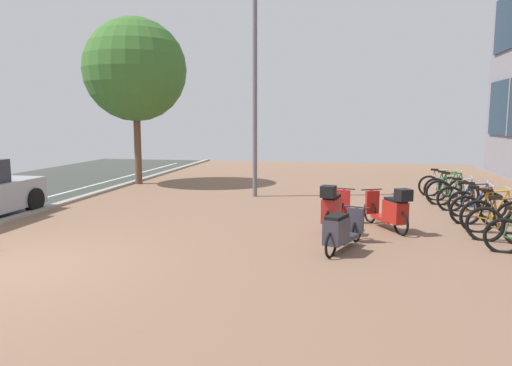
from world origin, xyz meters
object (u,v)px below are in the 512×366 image
object	(u,v)px
bicycle_rack_01	(503,225)
scooter_mid	(341,231)
bicycle_rack_04	(477,204)
bicycle_rack_08	(440,186)
street_tree	(135,70)
bicycle_rack_02	(495,217)
lamp_post	(255,77)
bicycle_rack_03	(480,210)
scooter_near	(334,209)
bicycle_rack_06	(452,193)
bicycle_rack_05	(462,199)
scooter_far	(390,210)
bicycle_rack_07	(448,190)

from	to	relation	value
bicycle_rack_01	scooter_mid	distance (m)	3.28
bicycle_rack_04	bicycle_rack_08	size ratio (longest dim) A/B	1.04
bicycle_rack_04	street_tree	distance (m)	12.14
bicycle_rack_01	bicycle_rack_02	bearing A→B (deg)	82.99
bicycle_rack_04	lamp_post	distance (m)	7.12
bicycle_rack_03	scooter_near	xyz separation A→B (m)	(-3.27, -1.15, 0.14)
bicycle_rack_03	bicycle_rack_08	world-z (taller)	bicycle_rack_03
bicycle_rack_08	bicycle_rack_06	bearing A→B (deg)	-89.87
bicycle_rack_05	bicycle_rack_06	bearing A→B (deg)	96.55
bicycle_rack_02	scooter_far	bearing A→B (deg)	-176.62
bicycle_rack_04	street_tree	world-z (taller)	street_tree
bicycle_rack_04	bicycle_rack_06	xyz separation A→B (m)	(-0.23, 1.60, 0.02)
bicycle_rack_01	bicycle_rack_07	size ratio (longest dim) A/B	0.97
bicycle_rack_06	bicycle_rack_04	bearing A→B (deg)	-81.87
scooter_far	street_tree	xyz separation A→B (m)	(-8.49, 6.02, 3.71)
bicycle_rack_01	scooter_far	bearing A→B (deg)	161.77
bicycle_rack_02	scooter_near	xyz separation A→B (m)	(-3.34, -0.35, 0.12)
scooter_far	bicycle_rack_02	bearing A→B (deg)	3.38
bicycle_rack_06	lamp_post	bearing A→B (deg)	173.72
bicycle_rack_06	lamp_post	world-z (taller)	lamp_post
scooter_mid	scooter_far	bearing A→B (deg)	59.93
bicycle_rack_02	bicycle_rack_08	distance (m)	4.80
bicycle_rack_05	scooter_mid	bearing A→B (deg)	-125.70
scooter_mid	bicycle_rack_06	bearing A→B (deg)	59.52
bicycle_rack_03	bicycle_rack_06	xyz separation A→B (m)	(-0.09, 2.40, 0.02)
bicycle_rack_03	bicycle_rack_05	world-z (taller)	bicycle_rack_03
scooter_near	lamp_post	size ratio (longest dim) A/B	0.27
bicycle_rack_07	lamp_post	world-z (taller)	lamp_post
bicycle_rack_07	street_tree	world-z (taller)	street_tree
bicycle_rack_05	bicycle_rack_08	bearing A→B (deg)	92.27
bicycle_rack_03	bicycle_rack_04	distance (m)	0.81
bicycle_rack_03	bicycle_rack_07	world-z (taller)	bicycle_rack_07
bicycle_rack_08	bicycle_rack_04	bearing A→B (deg)	-85.85
bicycle_rack_01	bicycle_rack_05	distance (m)	3.19
bicycle_rack_05	scooter_near	world-z (taller)	scooter_near
bicycle_rack_07	scooter_far	size ratio (longest dim) A/B	0.81
bicycle_rack_05	bicycle_rack_07	bearing A→B (deg)	90.99
bicycle_rack_03	scooter_mid	bearing A→B (deg)	-138.74
scooter_far	scooter_near	bearing A→B (deg)	-169.31
bicycle_rack_06	lamp_post	distance (m)	6.58
bicycle_rack_03	bicycle_rack_02	bearing A→B (deg)	-84.86
bicycle_rack_07	scooter_far	bearing A→B (deg)	-116.30
scooter_near	lamp_post	xyz separation A→B (m)	(-2.49, 4.17, 3.17)
scooter_far	scooter_mid	bearing A→B (deg)	-120.07
bicycle_rack_06	scooter_mid	size ratio (longest dim) A/B	0.84
scooter_near	scooter_far	bearing A→B (deg)	10.69
bicycle_rack_04	scooter_near	distance (m)	3.92
bicycle_rack_02	lamp_post	world-z (taller)	lamp_post
bicycle_rack_02	bicycle_rack_01	bearing A→B (deg)	-97.01
bicycle_rack_05	scooter_far	bearing A→B (deg)	-129.29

